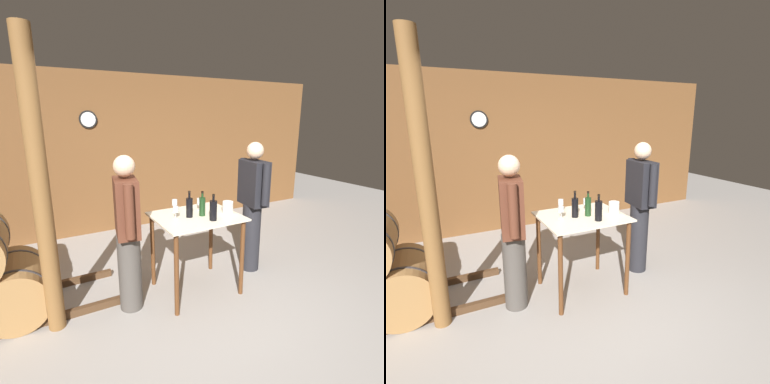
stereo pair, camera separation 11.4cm
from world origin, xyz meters
The scene contains 13 objects.
ground_plane centered at (0.00, 0.00, 0.00)m, with size 14.00×14.00×0.00m, color #9E9993.
back_wall centered at (0.00, 2.81, 1.35)m, with size 8.40×0.08×2.70m.
tasting_table centered at (0.10, 0.41, 0.73)m, with size 0.93×0.78×0.92m.
wooden_post centered at (-1.41, 0.47, 1.35)m, with size 0.16×0.16×2.70m.
wine_bottle_far_left centered at (0.01, 0.40, 1.03)m, with size 0.07×0.07×0.30m.
wine_bottle_left centered at (0.16, 0.38, 1.03)m, with size 0.07×0.07×0.28m.
wine_bottle_center centered at (0.19, 0.19, 1.03)m, with size 0.08×0.08×0.29m.
wine_glass_near_left centered at (-0.15, 0.41, 1.02)m, with size 0.06×0.06×0.14m.
wine_glass_near_center centered at (-0.06, 0.63, 1.03)m, with size 0.06×0.06×0.15m.
wine_glass_near_right centered at (0.24, 0.56, 1.02)m, with size 0.07×0.07×0.14m.
ice_bucket centered at (0.47, 0.33, 0.98)m, with size 0.12×0.12×0.13m.
person_host centered at (-0.68, 0.43, 0.87)m, with size 0.29×0.58×1.64m.
person_visitor_with_scarf centered at (0.98, 0.51, 0.90)m, with size 0.25×0.59×1.69m.
Camera 2 is at (-1.34, -2.42, 2.00)m, focal length 28.00 mm.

